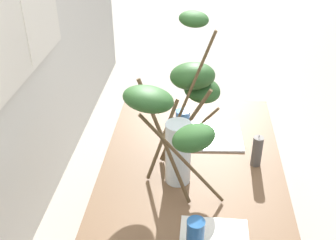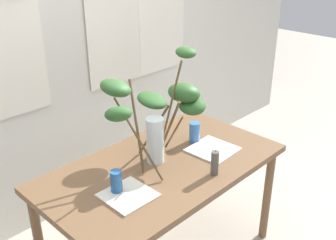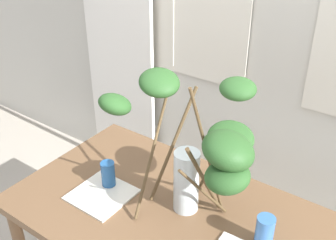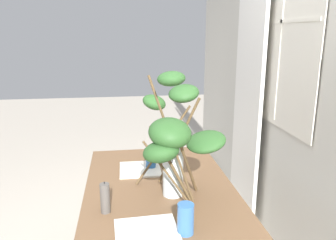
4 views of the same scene
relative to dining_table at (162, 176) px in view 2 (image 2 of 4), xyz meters
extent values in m
cube|color=beige|center=(0.00, 1.02, 0.69)|extent=(5.87, 0.12, 2.74)
cube|color=brown|center=(0.00, 0.00, 0.06)|extent=(1.50, 0.84, 0.04)
cylinder|color=brown|center=(0.69, -0.36, -0.32)|extent=(0.06, 0.06, 0.72)
cylinder|color=brown|center=(0.69, 0.36, -0.32)|extent=(0.06, 0.06, 0.72)
cylinder|color=silver|center=(0.00, 0.06, 0.23)|extent=(0.11, 0.11, 0.29)
cylinder|color=silver|center=(0.00, 0.06, 0.13)|extent=(0.10, 0.10, 0.09)
cylinder|color=brown|center=(0.10, 0.04, 0.29)|extent=(0.06, 0.22, 0.41)
ellipsoid|color=#285123|center=(0.20, 0.01, 0.49)|extent=(0.25, 0.24, 0.18)
cylinder|color=brown|center=(0.11, 0.01, 0.25)|extent=(0.10, 0.24, 0.33)
ellipsoid|color=#285123|center=(0.23, -0.03, 0.41)|extent=(0.22, 0.23, 0.13)
cylinder|color=brown|center=(0.06, 0.13, 0.25)|extent=(0.16, 0.14, 0.33)
ellipsoid|color=#285123|center=(0.12, 0.20, 0.41)|extent=(0.28, 0.28, 0.13)
cylinder|color=brown|center=(-0.16, 0.03, 0.31)|extent=(0.08, 0.33, 0.44)
ellipsoid|color=#285123|center=(-0.32, -0.01, 0.52)|extent=(0.18, 0.18, 0.14)
cylinder|color=brown|center=(0.11, 0.04, 0.41)|extent=(0.06, 0.23, 0.65)
ellipsoid|color=#285123|center=(0.22, 0.02, 0.74)|extent=(0.15, 0.15, 0.08)
cylinder|color=brown|center=(-0.10, 0.11, 0.34)|extent=(0.11, 0.22, 0.51)
ellipsoid|color=#285123|center=(-0.21, 0.15, 0.60)|extent=(0.25, 0.24, 0.14)
cylinder|color=#235693|center=(-0.38, -0.03, 0.15)|extent=(0.07, 0.07, 0.13)
cylinder|color=#386BAD|center=(0.37, 0.06, 0.15)|extent=(0.07, 0.07, 0.14)
cube|color=silver|center=(-0.36, -0.10, 0.09)|extent=(0.26, 0.26, 0.01)
cube|color=white|center=(0.36, -0.11, 0.09)|extent=(0.29, 0.29, 0.01)
cylinder|color=#514C47|center=(0.14, -0.29, 0.16)|extent=(0.05, 0.05, 0.15)
cylinder|color=black|center=(0.14, -0.29, 0.24)|extent=(0.00, 0.00, 0.01)
camera|label=1|loc=(-1.39, -0.01, 1.25)|focal=43.60mm
camera|label=2|loc=(-1.49, -1.51, 1.38)|focal=43.38mm
camera|label=3|loc=(0.73, -1.09, 1.31)|focal=43.64mm
camera|label=4|loc=(1.64, -0.20, 0.93)|focal=35.93mm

